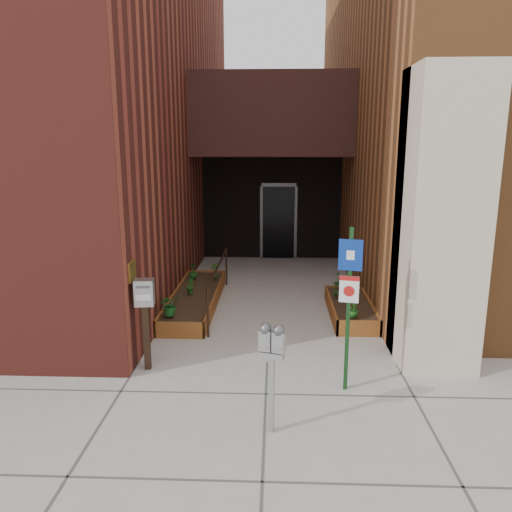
# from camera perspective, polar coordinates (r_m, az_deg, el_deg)

# --- Properties ---
(ground) EXTENTS (80.00, 80.00, 0.00)m
(ground) POSITION_cam_1_polar(r_m,az_deg,el_deg) (7.94, 1.28, -12.08)
(ground) COLOR #9E9991
(ground) RESTS_ON ground
(architecture) EXTENTS (20.00, 14.60, 10.00)m
(architecture) POSITION_cam_1_polar(r_m,az_deg,el_deg) (14.18, 1.13, 19.50)
(architecture) COLOR maroon
(architecture) RESTS_ON ground
(planter_left) EXTENTS (0.90, 3.60, 0.30)m
(planter_left) POSITION_cam_1_polar(r_m,az_deg,el_deg) (10.53, -6.95, -4.98)
(planter_left) COLOR brown
(planter_left) RESTS_ON ground
(planter_right) EXTENTS (0.80, 2.20, 0.30)m
(planter_right) POSITION_cam_1_polar(r_m,az_deg,el_deg) (10.04, 10.73, -6.02)
(planter_right) COLOR brown
(planter_right) RESTS_ON ground
(handrail) EXTENTS (0.04, 3.34, 0.90)m
(handrail) POSITION_cam_1_polar(r_m,az_deg,el_deg) (10.25, -4.32, -1.85)
(handrail) COLOR black
(handrail) RESTS_ON ground
(parking_meter) EXTENTS (0.31, 0.19, 1.35)m
(parking_meter) POSITION_cam_1_polar(r_m,az_deg,el_deg) (5.78, 1.83, -10.59)
(parking_meter) COLOR #99999C
(parking_meter) RESTS_ON ground
(sign_post) EXTENTS (0.31, 0.11, 2.28)m
(sign_post) POSITION_cam_1_polar(r_m,az_deg,el_deg) (6.75, 10.59, -4.13)
(sign_post) COLOR #133615
(sign_post) RESTS_ON ground
(payment_dropbox) EXTENTS (0.30, 0.24, 1.40)m
(payment_dropbox) POSITION_cam_1_polar(r_m,az_deg,el_deg) (7.54, -12.57, -5.51)
(payment_dropbox) COLOR black
(payment_dropbox) RESTS_ON ground
(shrub_left_a) EXTENTS (0.51, 0.51, 0.41)m
(shrub_left_a) POSITION_cam_1_polar(r_m,az_deg,el_deg) (9.12, -9.81, -5.49)
(shrub_left_a) COLOR #1A5B1F
(shrub_left_a) RESTS_ON planter_left
(shrub_left_b) EXTENTS (0.21, 0.21, 0.32)m
(shrub_left_b) POSITION_cam_1_polar(r_m,az_deg,el_deg) (10.37, -7.56, -3.40)
(shrub_left_b) COLOR #1D5A19
(shrub_left_b) RESTS_ON planter_left
(shrub_left_c) EXTENTS (0.27, 0.27, 0.35)m
(shrub_left_c) POSITION_cam_1_polar(r_m,az_deg,el_deg) (11.47, -7.20, -1.73)
(shrub_left_c) COLOR #1B5317
(shrub_left_c) RESTS_ON planter_left
(shrub_left_d) EXTENTS (0.28, 0.28, 0.38)m
(shrub_left_d) POSITION_cam_1_polar(r_m,az_deg,el_deg) (11.35, -4.75, -1.73)
(shrub_left_d) COLOR #255016
(shrub_left_d) RESTS_ON planter_left
(shrub_right_a) EXTENTS (0.20, 0.20, 0.30)m
(shrub_right_a) POSITION_cam_1_polar(r_m,az_deg,el_deg) (9.08, 11.09, -5.97)
(shrub_right_a) COLOR #1D5C1A
(shrub_right_a) RESTS_ON planter_right
(shrub_right_b) EXTENTS (0.23, 0.23, 0.33)m
(shrub_right_b) POSITION_cam_1_polar(r_m,az_deg,el_deg) (10.22, 9.15, -3.68)
(shrub_right_b) COLOR #1B5217
(shrub_right_b) RESTS_ON planter_right
(shrub_right_c) EXTENTS (0.41, 0.41, 0.32)m
(shrub_right_c) POSITION_cam_1_polar(r_m,az_deg,el_deg) (10.78, 9.77, -2.83)
(shrub_right_c) COLOR #1D5418
(shrub_right_c) RESTS_ON planter_right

